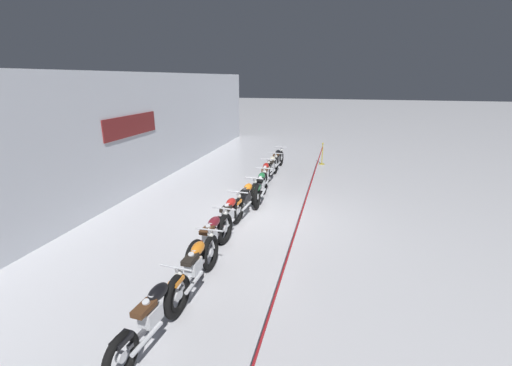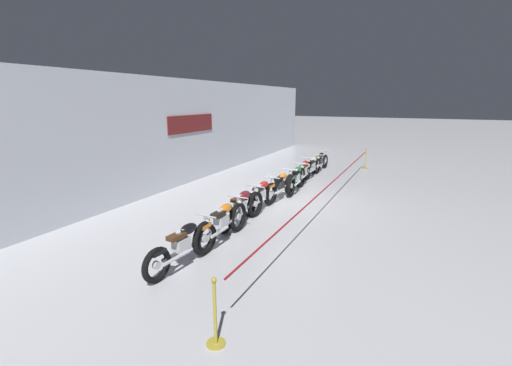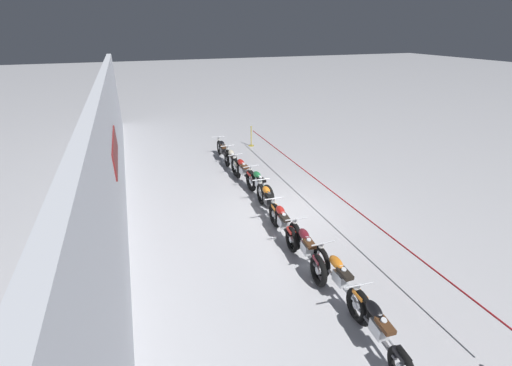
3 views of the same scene
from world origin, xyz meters
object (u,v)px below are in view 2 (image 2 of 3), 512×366
Objects in this scene: motorcycle_red_3 at (261,196)px; motorcycle_red_6 at (304,172)px; motorcycle_maroon_2 at (241,208)px; motorcycle_black_0 at (184,246)px; motorcycle_green_5 at (297,179)px; motorcycle_cream_7 at (312,167)px; motorcycle_black_8 at (320,162)px; stanchion_mid_left at (365,162)px; stanchion_far_left at (321,196)px; motorcycle_orange_1 at (223,223)px; motorcycle_orange_4 at (280,186)px.

motorcycle_red_6 reaches higher than motorcycle_red_3.
motorcycle_maroon_2 is at bearing 179.12° from motorcycle_red_6.
motorcycle_green_5 is at bearing -1.34° from motorcycle_black_0.
motorcycle_cream_7 is at bearing 3.91° from motorcycle_green_5.
motorcycle_black_8 is (1.43, 0.03, -0.02)m from motorcycle_cream_7.
motorcycle_red_6 is (8.11, -0.00, 0.03)m from motorcycle_black_0.
motorcycle_cream_7 is 3.51m from stanchion_mid_left.
stanchion_far_left is at bearing -60.62° from motorcycle_maroon_2.
motorcycle_green_5 is (4.01, -0.24, 0.01)m from motorcycle_maroon_2.
motorcycle_black_8 is at bearing -0.11° from motorcycle_maroon_2.
motorcycle_red_6 is 4.65m from stanchion_mid_left.
motorcycle_red_3 is 0.95× the size of motorcycle_green_5.
motorcycle_black_8 is (9.42, 0.14, -0.03)m from motorcycle_orange_1.
motorcycle_red_6 is 4.71m from stanchion_far_left.
motorcycle_cream_7 is at bearing 0.28° from motorcycle_orange_4.
motorcycle_orange_1 reaches higher than motorcycle_orange_4.
motorcycle_orange_4 is at bearing -4.43° from motorcycle_red_3.
motorcycle_red_3 is (4.10, 0.12, 0.01)m from motorcycle_black_0.
stanchion_mid_left reaches higher than motorcycle_cream_7.
motorcycle_black_8 is (4.13, 0.22, -0.03)m from motorcycle_green_5.
motorcycle_red_6 is at bearing -0.28° from motorcycle_orange_4.
stanchion_far_left reaches higher than motorcycle_orange_4.
motorcycle_maroon_2 is 1.01× the size of motorcycle_green_5.
motorcycle_cream_7 is 0.16× the size of stanchion_far_left.
motorcycle_orange_4 is (1.37, -0.11, 0.00)m from motorcycle_red_3.
motorcycle_orange_1 reaches higher than motorcycle_black_0.
motorcycle_orange_1 is 1.03× the size of motorcycle_maroon_2.
motorcycle_green_5 is 0.98× the size of motorcycle_red_6.
motorcycle_red_6 is (4.01, -0.12, 0.01)m from motorcycle_red_3.
motorcycle_maroon_2 is at bearing -178.51° from motorcycle_red_3.
motorcycle_red_6 is at bearing 156.54° from stanchion_mid_left.
motorcycle_maroon_2 is at bearing 1.67° from motorcycle_black_0.
stanchion_far_left is (-4.32, -1.85, 0.28)m from motorcycle_red_6.
motorcycle_cream_7 is at bearing 147.50° from stanchion_mid_left.
stanchion_far_left reaches higher than motorcycle_orange_1.
motorcycle_orange_4 is 2.64m from motorcycle_red_6.
motorcycle_black_8 is at bearing 128.60° from stanchion_mid_left.
motorcycle_green_5 is at bearing -176.09° from motorcycle_cream_7.
motorcycle_orange_1 is at bearing -178.74° from motorcycle_orange_4.
motorcycle_red_6 is 2.23× the size of stanchion_mid_left.
motorcycle_black_0 is 0.93× the size of motorcycle_black_8.
motorcycle_cream_7 is (2.70, 0.18, -0.01)m from motorcycle_green_5.
motorcycle_black_8 is 2.46m from stanchion_mid_left.
stanchion_far_left is (-2.92, -1.70, 0.29)m from motorcycle_green_5.
stanchion_mid_left reaches higher than motorcycle_green_5.
motorcycle_black_0 is 0.97× the size of motorcycle_cream_7.
motorcycle_green_5 is at bearing 163.29° from stanchion_mid_left.
stanchion_mid_left is at bearing -16.71° from motorcycle_green_5.
motorcycle_black_0 is at bearing 176.79° from motorcycle_orange_1.
motorcycle_orange_4 reaches higher than motorcycle_red_3.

